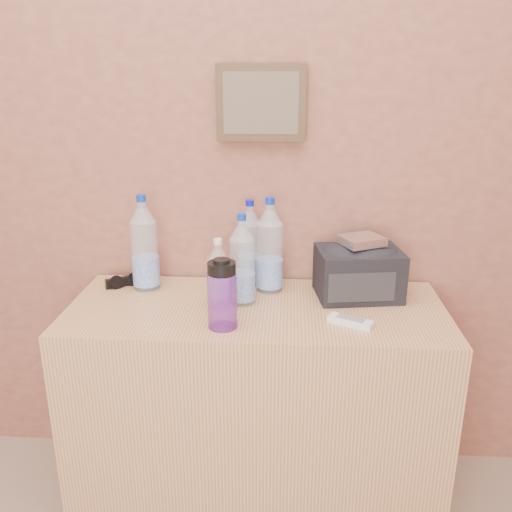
{
  "coord_description": "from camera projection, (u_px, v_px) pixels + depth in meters",
  "views": [
    {
      "loc": [
        0.25,
        0.1,
        1.5
      ],
      "look_at": [
        0.15,
        1.71,
        0.95
      ],
      "focal_mm": 38.0,
      "sensor_mm": 36.0,
      "label": 1
    }
  ],
  "objects": [
    {
      "name": "pet_small",
      "position": [
        219.0,
        278.0,
        1.74
      ],
      "size": [
        0.07,
        0.07,
        0.23
      ],
      "rotation": [
        0.0,
        0.0,
        -0.41
      ],
      "color": "white",
      "rests_on": "dresser"
    },
    {
      "name": "picture_frame",
      "position": [
        261.0,
        103.0,
        1.81
      ],
      "size": [
        0.3,
        0.03,
        0.25
      ],
      "primitive_type": null,
      "color": "#382311",
      "rests_on": "room_shell"
    },
    {
      "name": "toiletry_bag",
      "position": [
        359.0,
        270.0,
        1.83
      ],
      "size": [
        0.3,
        0.24,
        0.19
      ],
      "primitive_type": null,
      "rotation": [
        0.0,
        0.0,
        0.15
      ],
      "color": "black",
      "rests_on": "dresser"
    },
    {
      "name": "ac_remote",
      "position": [
        350.0,
        321.0,
        1.65
      ],
      "size": [
        0.14,
        0.1,
        0.02
      ],
      "primitive_type": "cube",
      "rotation": [
        0.0,
        0.0,
        -0.46
      ],
      "color": "white",
      "rests_on": "dresser"
    },
    {
      "name": "pet_large_c",
      "position": [
        270.0,
        250.0,
        1.86
      ],
      "size": [
        0.09,
        0.09,
        0.33
      ],
      "rotation": [
        0.0,
        0.0,
        0.03
      ],
      "color": "silver",
      "rests_on": "dresser"
    },
    {
      "name": "sunglasses",
      "position": [
        124.0,
        281.0,
        1.94
      ],
      "size": [
        0.14,
        0.12,
        0.03
      ],
      "primitive_type": null,
      "rotation": [
        0.0,
        0.0,
        0.58
      ],
      "color": "black",
      "rests_on": "dresser"
    },
    {
      "name": "pet_large_b",
      "position": [
        250.0,
        247.0,
        1.93
      ],
      "size": [
        0.08,
        0.08,
        0.31
      ],
      "rotation": [
        0.0,
        0.0,
        -0.19
      ],
      "color": "white",
      "rests_on": "dresser"
    },
    {
      "name": "pet_large_a",
      "position": [
        145.0,
        248.0,
        1.88
      ],
      "size": [
        0.09,
        0.09,
        0.34
      ],
      "rotation": [
        0.0,
        0.0,
        -0.38
      ],
      "color": "silver",
      "rests_on": "dresser"
    },
    {
      "name": "foil_packet",
      "position": [
        362.0,
        240.0,
        1.79
      ],
      "size": [
        0.17,
        0.15,
        0.03
      ],
      "primitive_type": "cube",
      "rotation": [
        0.0,
        0.0,
        0.45
      ],
      "color": "silver",
      "rests_on": "toiletry_bag"
    },
    {
      "name": "pet_large_d",
      "position": [
        242.0,
        264.0,
        1.76
      ],
      "size": [
        0.08,
        0.08,
        0.3
      ],
      "rotation": [
        0.0,
        0.0,
        0.24
      ],
      "color": "silver",
      "rests_on": "dresser"
    },
    {
      "name": "nalgene_bottle",
      "position": [
        222.0,
        294.0,
        1.6
      ],
      "size": [
        0.09,
        0.09,
        0.22
      ],
      "rotation": [
        0.0,
        0.0,
        0.01
      ],
      "color": "#6E2598",
      "rests_on": "dresser"
    },
    {
      "name": "dresser",
      "position": [
        256.0,
        407.0,
        1.9
      ],
      "size": [
        1.23,
        0.51,
        0.77
      ],
      "primitive_type": "cube",
      "color": "tan",
      "rests_on": "ground"
    }
  ]
}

